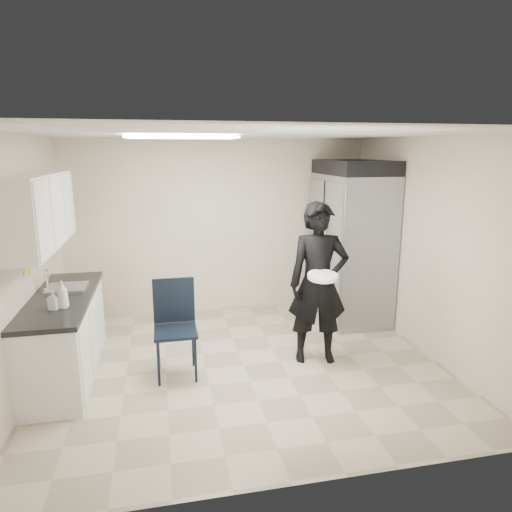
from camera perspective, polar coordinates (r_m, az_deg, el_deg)
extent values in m
plane|color=tan|center=(5.44, -1.58, -13.48)|extent=(4.50, 4.50, 0.00)
plane|color=white|center=(4.87, -1.78, 15.05)|extent=(4.50, 4.50, 0.00)
plane|color=beige|center=(6.94, -4.64, 3.63)|extent=(4.50, 0.00, 4.50)
plane|color=beige|center=(5.11, -27.33, -1.19)|extent=(0.00, 4.00, 4.00)
plane|color=beige|center=(5.82, 20.67, 1.02)|extent=(0.00, 4.00, 4.00)
cube|color=white|center=(5.20, -9.32, 14.43)|extent=(1.20, 0.60, 0.02)
cube|color=silver|center=(5.48, -22.78, -9.40)|extent=(0.60, 1.90, 0.86)
cube|color=black|center=(5.34, -23.21, -4.87)|extent=(0.64, 1.95, 0.05)
cube|color=gray|center=(5.57, -22.52, -4.23)|extent=(0.42, 0.40, 0.14)
cylinder|color=silver|center=(5.57, -24.67, -2.82)|extent=(0.02, 0.02, 0.24)
cube|color=silver|center=(5.17, -25.50, 5.07)|extent=(0.35, 1.80, 0.75)
cube|color=black|center=(6.32, -23.56, 4.61)|extent=(0.22, 0.30, 0.35)
cube|color=yellow|center=(5.22, -26.90, -1.78)|extent=(0.00, 0.12, 0.07)
cube|color=yellow|center=(5.42, -26.33, -1.66)|extent=(0.00, 0.12, 0.07)
cube|color=gray|center=(6.78, 11.75, 1.03)|extent=(0.80, 1.35, 2.10)
cube|color=black|center=(6.64, 12.21, 10.78)|extent=(0.80, 1.35, 0.20)
cube|color=black|center=(5.08, -10.02, -9.29)|extent=(0.46, 0.46, 1.03)
imported|color=black|center=(5.29, 7.79, -3.43)|extent=(0.76, 0.57, 1.88)
cylinder|color=white|center=(5.02, 8.33, -2.52)|extent=(0.38, 0.38, 0.04)
imported|color=white|center=(4.89, -23.02, -4.46)|extent=(0.14, 0.14, 0.27)
imported|color=#B4B7C1|center=(4.89, -24.00, -5.03)|extent=(0.11, 0.11, 0.19)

